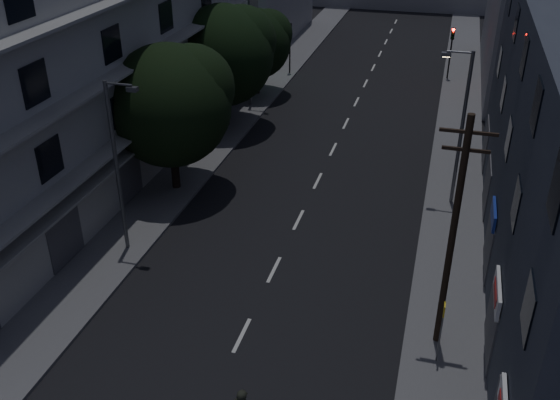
% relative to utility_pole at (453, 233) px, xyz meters
% --- Properties ---
extents(ground, '(160.00, 160.00, 0.00)m').
position_rel_utility_pole_xyz_m(ground, '(-7.18, 16.93, -4.87)').
color(ground, black).
rests_on(ground, ground).
extents(sidewalk_left, '(3.00, 90.00, 0.15)m').
position_rel_utility_pole_xyz_m(sidewalk_left, '(-14.68, 16.93, -4.79)').
color(sidewalk_left, '#565659').
rests_on(sidewalk_left, ground).
extents(sidewalk_right, '(3.00, 90.00, 0.15)m').
position_rel_utility_pole_xyz_m(sidewalk_right, '(0.32, 16.93, -4.79)').
color(sidewalk_right, '#565659').
rests_on(sidewalk_right, ground).
extents(lane_markings, '(0.15, 60.50, 0.01)m').
position_rel_utility_pole_xyz_m(lane_markings, '(-7.18, 23.18, -4.86)').
color(lane_markings, beige).
rests_on(lane_markings, ground).
extents(building_left, '(7.00, 36.00, 14.00)m').
position_rel_utility_pole_xyz_m(building_left, '(-19.16, 9.93, 2.13)').
color(building_left, '#9D9D98').
rests_on(building_left, ground).
extents(tree_near, '(6.41, 6.41, 7.90)m').
position_rel_utility_pole_xyz_m(tree_near, '(-14.40, 8.95, 0.23)').
color(tree_near, black).
rests_on(tree_near, sidewalk_left).
extents(tree_mid, '(6.49, 6.49, 7.99)m').
position_rel_utility_pole_xyz_m(tree_mid, '(-14.85, 18.31, 0.28)').
color(tree_mid, black).
rests_on(tree_mid, sidewalk_left).
extents(tree_far, '(5.14, 5.14, 6.36)m').
position_rel_utility_pole_xyz_m(tree_far, '(-14.80, 25.01, -0.73)').
color(tree_far, black).
rests_on(tree_far, sidewalk_left).
extents(traffic_signal_far_right, '(0.28, 0.37, 4.10)m').
position_rel_utility_pole_xyz_m(traffic_signal_far_right, '(-0.87, 32.57, -1.77)').
color(traffic_signal_far_right, black).
rests_on(traffic_signal_far_right, sidewalk_right).
extents(traffic_signal_far_left, '(0.28, 0.37, 4.10)m').
position_rel_utility_pole_xyz_m(traffic_signal_far_left, '(-13.74, 30.64, -1.77)').
color(traffic_signal_far_left, black).
rests_on(traffic_signal_far_left, sidewalk_left).
extents(street_lamp_left_near, '(1.51, 0.25, 8.00)m').
position_rel_utility_pole_xyz_m(street_lamp_left_near, '(-14.08, 2.68, -0.27)').
color(street_lamp_left_near, '#525559').
rests_on(street_lamp_left_near, sidewalk_left).
extents(street_lamp_right, '(1.51, 0.25, 8.00)m').
position_rel_utility_pole_xyz_m(street_lamp_right, '(0.04, 11.20, -0.27)').
color(street_lamp_right, '#595B61').
rests_on(street_lamp_right, sidewalk_right).
extents(street_lamp_left_far, '(1.51, 0.25, 8.00)m').
position_rel_utility_pole_xyz_m(street_lamp_left_far, '(-14.37, 22.43, -0.27)').
color(street_lamp_left_far, slate).
rests_on(street_lamp_left_far, sidewalk_left).
extents(utility_pole, '(1.80, 0.24, 9.00)m').
position_rel_utility_pole_xyz_m(utility_pole, '(0.00, 0.00, 0.00)').
color(utility_pole, black).
rests_on(utility_pole, sidewalk_right).
extents(bus_stop_sign, '(0.06, 0.35, 2.52)m').
position_rel_utility_pole_xyz_m(bus_stop_sign, '(0.06, -1.13, -2.98)').
color(bus_stop_sign, '#595B60').
rests_on(bus_stop_sign, sidewalk_right).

